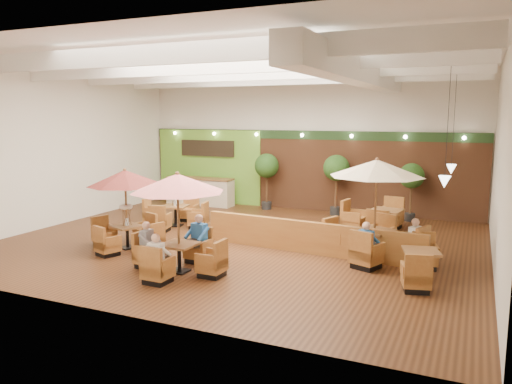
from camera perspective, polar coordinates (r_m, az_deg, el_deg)
The scene contains 17 objects.
room at distance 15.84m, azimuth 0.89°, elevation 8.01°, with size 14.04×14.00×5.52m.
service_counter at distance 21.67m, azimuth -6.42°, elevation 0.07°, with size 3.00×0.75×1.18m.
booth_divider at distance 14.11m, azimuth 6.03°, elevation -5.19°, with size 6.50×0.18×0.90m, color brown.
table_0 at distance 14.80m, azimuth -14.67°, elevation -0.20°, with size 2.42×2.42×2.35m.
table_1 at distance 12.25m, azimuth -8.91°, elevation -1.33°, with size 2.44×2.44×2.50m.
table_2 at distance 13.65m, azimuth 13.56°, elevation 0.17°, with size 2.85×2.85×2.74m.
table_3 at distance 17.66m, azimuth -9.19°, elevation -2.51°, with size 2.56×2.56×1.51m.
table_4 at distance 12.51m, azimuth 18.29°, elevation -7.93°, with size 0.99×2.52×0.90m.
table_5 at distance 16.73m, azimuth 13.58°, elevation -3.36°, with size 1.98×2.89×1.06m.
topiary_0 at distance 20.34m, azimuth 1.23°, elevation 2.77°, with size 0.99×0.99×2.30m.
topiary_1 at distance 19.41m, azimuth 9.17°, elevation 2.46°, with size 1.01×1.01×2.34m.
topiary_2 at distance 18.91m, azimuth 17.34°, elevation 1.52°, with size 0.92×0.92×2.13m.
diner_0 at distance 11.73m, azimuth -11.23°, elevation -6.79°, with size 0.36×0.29×0.72m.
diner_1 at distance 13.20m, azimuth -6.66°, elevation -4.76°, with size 0.43×0.37×0.82m.
diner_2 at distance 12.97m, azimuth -12.22°, elevation -5.31°, with size 0.30×0.36×0.73m.
diner_3 at distance 12.90m, azimuth 12.56°, elevation -5.35°, with size 0.41×0.37×0.75m.
diner_4 at distance 13.72m, azimuth 17.52°, elevation -4.73°, with size 0.38×0.41×0.73m.
Camera 1 is at (6.47, -13.35, 3.85)m, focal length 35.00 mm.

